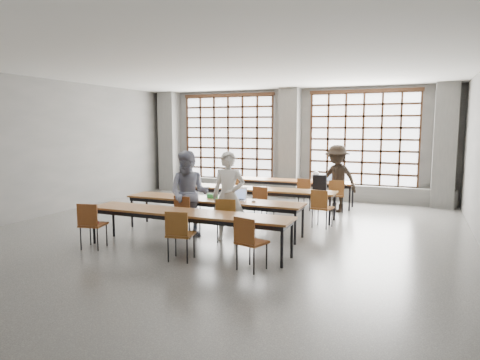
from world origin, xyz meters
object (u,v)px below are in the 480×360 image
chair_back_mid (306,191)px  chair_front_right (227,215)px  student_female (189,194)px  plastic_bag (316,176)px  laptop_front (238,197)px  laptop_back (332,179)px  chair_front_left (186,212)px  chair_mid_left (190,195)px  mouse (253,201)px  red_pouch (93,222)px  chair_mid_centre (263,201)px  chair_near_left (91,221)px  desk_row_b (257,191)px  desk_row_a (285,182)px  chair_mid_right (321,205)px  chair_back_left (233,186)px  student_back (337,178)px  student_male (229,196)px  phone (218,200)px  desk_row_d (187,215)px  chair_back_right (336,192)px  green_box (212,196)px  chair_near_mid (179,231)px  desk_row_c (213,202)px  backpack (320,183)px

chair_back_mid → chair_front_right: same height
student_female → plastic_bag: (1.66, 4.40, -0.02)m
laptop_front → laptop_back: (1.28, 3.86, 0.00)m
chair_front_left → laptop_front: laptop_front is taller
chair_mid_left → chair_front_left: bearing=-62.7°
mouse → chair_back_mid: bearing=84.8°
chair_back_mid → red_pouch: chair_back_mid is taller
chair_mid_centre → mouse: (0.26, -1.30, 0.21)m
chair_front_left → chair_near_left: (-1.19, -1.44, 0.00)m
desk_row_b → desk_row_a: bearing=85.3°
chair_mid_right → chair_front_left: bearing=-141.5°
laptop_back → chair_back_left: bearing=-164.9°
chair_mid_left → chair_front_right: (1.91, -1.90, 0.00)m
student_back → laptop_back: size_ratio=4.72×
chair_back_left → chair_front_right: size_ratio=1.00×
student_male → phone: bearing=123.9°
desk_row_a → chair_mid_centre: chair_mid_centre is taller
desk_row_d → chair_front_left: (-0.49, 0.81, -0.13)m
chair_mid_centre → phone: size_ratio=6.77×
chair_front_left → chair_front_right: (0.93, 0.00, 0.00)m
chair_back_right → green_box: (-2.13, -3.15, 0.24)m
chair_front_left → student_female: student_female is taller
desk_row_a → mouse: bearing=-82.8°
chair_near_mid → chair_near_left: bearing=180.0°
green_box → chair_mid_right: bearing=29.3°
desk_row_c → laptop_front: (0.54, 0.11, 0.13)m
chair_near_left → laptop_front: (2.05, 2.17, 0.25)m
desk_row_a → chair_mid_centre: 2.59m
chair_back_right → desk_row_a: bearing=158.7°
mouse → desk_row_a: bearing=97.2°
chair_mid_left → chair_mid_right: 3.38m
plastic_bag → chair_near_mid: bearing=-99.3°
chair_front_left → red_pouch: bearing=-131.7°
laptop_back → plastic_bag: plastic_bag is taller
chair_back_left → chair_near_mid: same height
desk_row_a → chair_back_right: 1.74m
chair_mid_centre → phone: (-0.51, -1.38, 0.20)m
red_pouch → mouse: bearing=38.5°
chair_mid_right → laptop_back: laptop_back is taller
desk_row_a → student_back: (1.60, -0.50, 0.23)m
student_back → backpack: bearing=-76.8°
student_female → student_back: (2.36, 3.85, 0.00)m
chair_mid_centre → green_box: size_ratio=3.52×
chair_mid_right → chair_back_right: bearing=90.3°
chair_front_right → plastic_bag: bearing=80.6°
chair_back_left → phone: chair_back_left is taller
backpack → chair_near_mid: bearing=-116.5°
desk_row_a → desk_row_b: same height
green_box → red_pouch: size_ratio=1.25×
laptop_front → chair_back_mid: bearing=77.2°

